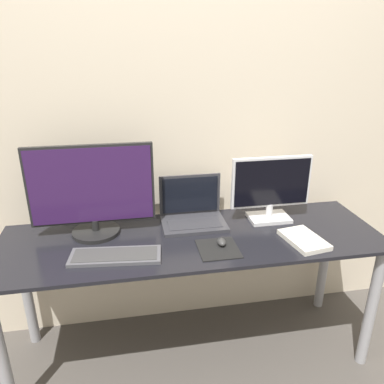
% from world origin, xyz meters
% --- Properties ---
extents(wall_back, '(7.00, 0.05, 2.50)m').
position_xyz_m(wall_back, '(0.00, 0.66, 1.25)').
color(wall_back, beige).
rests_on(wall_back, ground_plane).
extents(desk, '(1.90, 0.59, 0.72)m').
position_xyz_m(desk, '(0.00, 0.30, 0.60)').
color(desk, black).
rests_on(desk, ground_plane).
extents(monitor_left, '(0.60, 0.24, 0.46)m').
position_xyz_m(monitor_left, '(-0.47, 0.43, 0.95)').
color(monitor_left, black).
rests_on(monitor_left, desk).
extents(monitor_right, '(0.43, 0.15, 0.35)m').
position_xyz_m(monitor_right, '(0.45, 0.43, 0.90)').
color(monitor_right, silver).
rests_on(monitor_right, desk).
extents(laptop, '(0.33, 0.24, 0.24)m').
position_xyz_m(laptop, '(0.03, 0.47, 0.78)').
color(laptop, '#333338').
rests_on(laptop, desk).
extents(keyboard, '(0.42, 0.19, 0.02)m').
position_xyz_m(keyboard, '(-0.37, 0.17, 0.73)').
color(keyboard, '#4C4C51').
rests_on(keyboard, desk).
extents(mousepad, '(0.19, 0.20, 0.00)m').
position_xyz_m(mousepad, '(0.10, 0.16, 0.72)').
color(mousepad, black).
rests_on(mousepad, desk).
extents(mouse, '(0.04, 0.06, 0.03)m').
position_xyz_m(mouse, '(0.12, 0.19, 0.74)').
color(mouse, '#333333').
rests_on(mouse, mousepad).
extents(book, '(0.19, 0.26, 0.02)m').
position_xyz_m(book, '(0.52, 0.16, 0.73)').
color(book, silver).
rests_on(book, desk).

